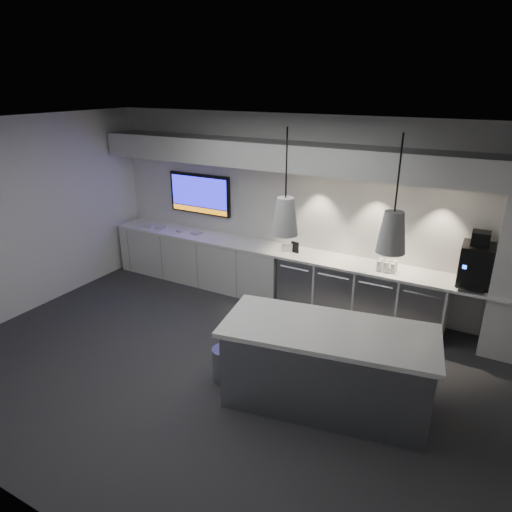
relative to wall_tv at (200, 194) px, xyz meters
The scene contains 26 objects.
floor 3.47m from the wall_tv, 52.18° to the right, with size 7.00×7.00×0.00m, color #2C2C2E.
ceiling 3.42m from the wall_tv, 52.18° to the right, with size 7.00×7.00×0.00m, color black.
wall_back 1.90m from the wall_tv, ahead, with size 7.00×7.00×0.00m, color silver.
wall_front 5.30m from the wall_tv, 68.99° to the right, with size 7.00×7.00×0.00m, color silver.
wall_left 2.92m from the wall_tv, 123.17° to the right, with size 7.00×7.00×0.00m, color silver.
back_counter 2.04m from the wall_tv, ahead, with size 6.80×0.65×0.04m, color white.
left_base_cabinets 1.17m from the wall_tv, 61.19° to the right, with size 3.30×0.63×0.86m, color silver.
fridge_unit_a 2.45m from the wall_tv, ahead, with size 0.60×0.61×0.85m, color #94969C.
fridge_unit_b 3.01m from the wall_tv, ahead, with size 0.60×0.61×0.85m, color #94969C.
fridge_unit_c 3.60m from the wall_tv, ahead, with size 0.60×0.61×0.85m, color #94969C.
fridge_unit_d 4.21m from the wall_tv, ahead, with size 0.60×0.61×0.85m, color #94969C.
backsplash 3.10m from the wall_tv, ahead, with size 4.60×0.03×1.30m, color silver.
soffit 2.09m from the wall_tv, ahead, with size 6.90×0.60×0.40m, color silver.
wall_tv is the anchor object (origin of this frame).
island 4.30m from the wall_tv, 35.69° to the right, with size 2.44×1.37×0.98m.
bin 3.61m from the wall_tv, 50.48° to the right, with size 0.30×0.30×0.42m, color #94969C.
coffee_machine 4.64m from the wall_tv, ahead, with size 0.41×0.58×0.74m.
sign_black 2.12m from the wall_tv, ahead, with size 0.14×0.02×0.18m, color black.
sign_white 2.02m from the wall_tv, 10.05° to the right, with size 0.18×0.02×0.14m, color white.
cup_cluster 3.55m from the wall_tv, ahead, with size 0.28×0.18×0.15m, color white, non-canonical shape.
tray_a 1.20m from the wall_tv, 159.32° to the right, with size 0.16×0.16×0.03m, color #B3B3B3.
tray_b 1.01m from the wall_tv, 153.89° to the right, with size 0.16×0.16×0.03m, color #B3B3B3.
tray_c 0.74m from the wall_tv, 129.50° to the right, with size 0.16×0.16×0.03m, color #B3B3B3.
tray_d 0.71m from the wall_tv, 71.09° to the right, with size 0.16×0.16×0.03m, color #B3B3B3.
pendant_left 3.78m from the wall_tv, 40.60° to the right, with size 0.28×0.28×1.09m.
pendant_right 4.66m from the wall_tv, 31.72° to the right, with size 0.28×0.28×1.09m.
Camera 1 is at (2.86, -4.11, 3.46)m, focal length 32.00 mm.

